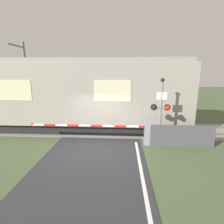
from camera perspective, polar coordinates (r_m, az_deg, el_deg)
ground_plane at (r=8.45m, az=-5.14°, el=-12.15°), size 80.00×80.00×0.00m
track_bed at (r=11.27m, az=-2.80°, el=-5.55°), size 36.00×3.20×0.13m
train at (r=12.26m, az=-25.53°, el=5.21°), size 19.58×2.94×4.34m
crossing_barrier at (r=8.92m, az=8.82°, el=-6.31°), size 6.44×0.44×1.20m
signal_post at (r=8.57m, az=15.65°, el=1.07°), size 0.93×0.26×3.31m
catenary_pole at (r=14.97m, az=-26.21°, el=9.41°), size 0.20×1.90×5.77m
roadside_fence at (r=9.14m, az=21.95°, el=-7.38°), size 3.05×0.06×1.10m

